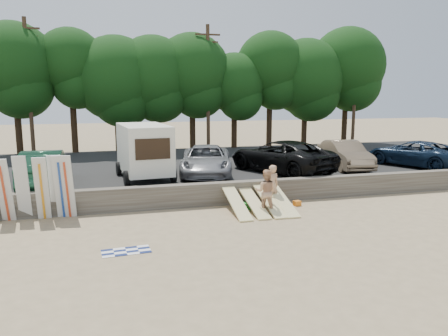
{
  "coord_description": "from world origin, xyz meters",
  "views": [
    {
      "loc": [
        -5.31,
        -15.26,
        4.88
      ],
      "look_at": [
        -0.34,
        3.0,
        1.64
      ],
      "focal_mm": 35.0,
      "sensor_mm": 36.0,
      "label": 1
    }
  ],
  "objects_px": {
    "car_4": "(345,155)",
    "car_5": "(414,153)",
    "car_3": "(281,156)",
    "beachgoer_b": "(266,192)",
    "car_2": "(206,160)",
    "car_1": "(44,168)",
    "beachgoer_a": "(272,186)",
    "box_trailer": "(144,149)",
    "cooler": "(246,206)"
  },
  "relations": [
    {
      "from": "car_3",
      "to": "beachgoer_a",
      "type": "relative_size",
      "value": 3.32
    },
    {
      "from": "car_3",
      "to": "beachgoer_a",
      "type": "bearing_deg",
      "value": 39.56
    },
    {
      "from": "car_2",
      "to": "cooler",
      "type": "distance_m",
      "value": 5.0
    },
    {
      "from": "car_5",
      "to": "box_trailer",
      "type": "bearing_deg",
      "value": -24.17
    },
    {
      "from": "cooler",
      "to": "beachgoer_b",
      "type": "bearing_deg",
      "value": -73.5
    },
    {
      "from": "car_4",
      "to": "cooler",
      "type": "height_order",
      "value": "car_4"
    },
    {
      "from": "box_trailer",
      "to": "beachgoer_a",
      "type": "bearing_deg",
      "value": -46.35
    },
    {
      "from": "car_3",
      "to": "beachgoer_b",
      "type": "relative_size",
      "value": 3.35
    },
    {
      "from": "car_1",
      "to": "car_3",
      "type": "relative_size",
      "value": 0.81
    },
    {
      "from": "car_4",
      "to": "car_5",
      "type": "bearing_deg",
      "value": 3.51
    },
    {
      "from": "car_5",
      "to": "beachgoer_b",
      "type": "bearing_deg",
      "value": 1.16
    },
    {
      "from": "car_1",
      "to": "beachgoer_a",
      "type": "bearing_deg",
      "value": 158.17
    },
    {
      "from": "car_2",
      "to": "car_5",
      "type": "height_order",
      "value": "car_2"
    },
    {
      "from": "car_5",
      "to": "beachgoer_b",
      "type": "relative_size",
      "value": 2.89
    },
    {
      "from": "car_1",
      "to": "beachgoer_b",
      "type": "relative_size",
      "value": 2.72
    },
    {
      "from": "beachgoer_a",
      "to": "cooler",
      "type": "height_order",
      "value": "beachgoer_a"
    },
    {
      "from": "car_5",
      "to": "car_3",
      "type": "bearing_deg",
      "value": -24.75
    },
    {
      "from": "car_3",
      "to": "cooler",
      "type": "distance_m",
      "value": 5.84
    },
    {
      "from": "car_1",
      "to": "car_2",
      "type": "xyz_separation_m",
      "value": [
        7.76,
        0.79,
        -0.07
      ]
    },
    {
      "from": "car_1",
      "to": "car_2",
      "type": "distance_m",
      "value": 7.8
    },
    {
      "from": "car_1",
      "to": "cooler",
      "type": "relative_size",
      "value": 13.18
    },
    {
      "from": "car_2",
      "to": "car_5",
      "type": "distance_m",
      "value": 12.31
    },
    {
      "from": "car_4",
      "to": "beachgoer_b",
      "type": "relative_size",
      "value": 2.56
    },
    {
      "from": "car_1",
      "to": "beachgoer_a",
      "type": "height_order",
      "value": "car_1"
    },
    {
      "from": "beachgoer_b",
      "to": "box_trailer",
      "type": "bearing_deg",
      "value": -22.35
    },
    {
      "from": "car_3",
      "to": "beachgoer_b",
      "type": "height_order",
      "value": "car_3"
    },
    {
      "from": "car_4",
      "to": "box_trailer",
      "type": "bearing_deg",
      "value": -172.11
    },
    {
      "from": "car_5",
      "to": "beachgoer_a",
      "type": "relative_size",
      "value": 2.86
    },
    {
      "from": "box_trailer",
      "to": "car_5",
      "type": "height_order",
      "value": "box_trailer"
    },
    {
      "from": "car_2",
      "to": "beachgoer_a",
      "type": "xyz_separation_m",
      "value": [
        1.87,
        -4.58,
        -0.53
      ]
    },
    {
      "from": "car_4",
      "to": "beachgoer_a",
      "type": "xyz_separation_m",
      "value": [
        -6.12,
        -4.42,
        -0.55
      ]
    },
    {
      "from": "beachgoer_b",
      "to": "cooler",
      "type": "distance_m",
      "value": 1.21
    },
    {
      "from": "car_2",
      "to": "car_3",
      "type": "relative_size",
      "value": 0.88
    },
    {
      "from": "car_2",
      "to": "car_4",
      "type": "relative_size",
      "value": 1.15
    },
    {
      "from": "car_4",
      "to": "cooler",
      "type": "xyz_separation_m",
      "value": [
        -7.33,
        -4.62,
        -1.32
      ]
    },
    {
      "from": "car_3",
      "to": "car_5",
      "type": "height_order",
      "value": "car_3"
    },
    {
      "from": "box_trailer",
      "to": "beachgoer_b",
      "type": "bearing_deg",
      "value": -55.65
    },
    {
      "from": "box_trailer",
      "to": "car_2",
      "type": "height_order",
      "value": "box_trailer"
    },
    {
      "from": "box_trailer",
      "to": "car_2",
      "type": "distance_m",
      "value": 3.27
    },
    {
      "from": "car_1",
      "to": "car_5",
      "type": "distance_m",
      "value": 20.06
    },
    {
      "from": "box_trailer",
      "to": "car_4",
      "type": "relative_size",
      "value": 0.93
    },
    {
      "from": "car_5",
      "to": "beachgoer_a",
      "type": "distance_m",
      "value": 11.23
    },
    {
      "from": "box_trailer",
      "to": "car_2",
      "type": "bearing_deg",
      "value": -1.15
    },
    {
      "from": "car_2",
      "to": "car_4",
      "type": "height_order",
      "value": "car_4"
    },
    {
      "from": "beachgoer_a",
      "to": "car_4",
      "type": "bearing_deg",
      "value": -153.87
    },
    {
      "from": "box_trailer",
      "to": "car_5",
      "type": "distance_m",
      "value": 15.49
    },
    {
      "from": "car_3",
      "to": "car_4",
      "type": "bearing_deg",
      "value": 158.27
    },
    {
      "from": "box_trailer",
      "to": "car_4",
      "type": "distance_m",
      "value": 11.18
    },
    {
      "from": "box_trailer",
      "to": "car_3",
      "type": "bearing_deg",
      "value": -5.84
    },
    {
      "from": "car_1",
      "to": "box_trailer",
      "type": "bearing_deg",
      "value": -173.68
    }
  ]
}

